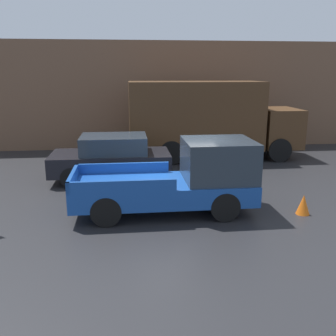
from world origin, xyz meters
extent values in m
plane|color=#232326|center=(0.00, 0.00, 0.00)|extent=(60.00, 60.00, 0.00)
cube|color=brown|center=(0.00, 8.68, 2.69)|extent=(28.00, 0.15, 5.38)
cube|color=#194799|center=(-0.59, -0.63, 0.64)|extent=(5.03, 1.96, 0.56)
cube|color=#28333D|center=(0.97, -0.63, 1.48)|extent=(1.91, 1.85, 1.12)
cube|color=#194799|center=(-1.72, 0.30, 1.07)|extent=(2.77, 0.10, 0.31)
cube|color=#194799|center=(-1.72, -1.56, 1.07)|extent=(2.77, 0.10, 0.31)
cube|color=#194799|center=(-3.06, -0.63, 1.07)|extent=(0.10, 1.96, 0.31)
cylinder|color=black|center=(0.97, 0.23, 0.40)|extent=(0.79, 0.26, 0.79)
cylinder|color=black|center=(0.97, -1.50, 0.40)|extent=(0.79, 0.26, 0.79)
cylinder|color=black|center=(-2.15, 0.23, 0.40)|extent=(0.79, 0.26, 0.79)
cylinder|color=black|center=(-2.15, -1.50, 0.40)|extent=(0.79, 0.26, 0.79)
cube|color=black|center=(-2.17, 2.87, 0.66)|extent=(4.28, 1.99, 0.70)
cube|color=#28333D|center=(-2.04, 2.87, 1.32)|extent=(2.36, 1.75, 0.63)
cylinder|color=black|center=(-0.84, 3.76, 0.36)|extent=(0.72, 0.22, 0.72)
cylinder|color=black|center=(-0.84, 1.97, 0.36)|extent=(0.72, 0.22, 0.72)
cylinder|color=black|center=(-3.50, 3.76, 0.36)|extent=(0.72, 0.22, 0.72)
cylinder|color=black|center=(-3.50, 1.97, 0.36)|extent=(0.72, 0.22, 0.72)
cube|color=#472D19|center=(5.42, 5.97, 1.36)|extent=(1.69, 2.32, 1.74)
cube|color=#472D19|center=(1.50, 5.97, 1.98)|extent=(5.85, 2.44, 2.96)
cylinder|color=black|center=(5.11, 7.05, 0.52)|extent=(1.04, 0.30, 1.04)
cylinder|color=black|center=(5.11, 4.89, 0.52)|extent=(1.04, 0.30, 1.04)
cylinder|color=black|center=(0.30, 7.05, 0.52)|extent=(1.04, 0.30, 1.04)
cylinder|color=black|center=(0.30, 4.89, 0.52)|extent=(1.04, 0.30, 1.04)
cone|color=orange|center=(3.27, -1.27, 0.28)|extent=(0.38, 0.38, 0.56)
camera|label=1|loc=(-1.57, -10.62, 3.87)|focal=40.00mm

